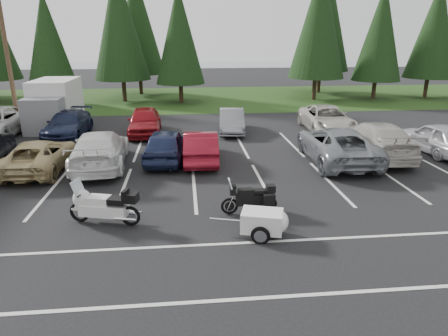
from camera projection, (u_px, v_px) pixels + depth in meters
ground at (181, 198)px, 14.37m from camera, size 120.00×120.00×0.00m
grass_strip at (181, 98)px, 37.03m from camera, size 80.00×16.00×0.01m
lake_water at (206, 70)px, 66.68m from camera, size 70.00×50.00×0.02m
utility_pole at (7, 51)px, 23.27m from camera, size 1.60×0.26×9.00m
box_truck at (52, 105)px, 24.95m from camera, size 2.40×5.60×2.90m
stall_markings at (181, 179)px, 16.26m from camera, size 32.00×16.00×0.01m
conifer_3 at (48, 39)px, 31.91m from camera, size 3.87×3.87×9.02m
conifer_4 at (119, 23)px, 33.45m from camera, size 4.80×4.80×11.17m
conifer_5 at (179, 35)px, 32.99m from camera, size 4.14×4.14×9.63m
conifer_6 at (319, 21)px, 34.26m from camera, size 4.93×4.93×11.48m
conifer_7 at (381, 32)px, 34.79m from camera, size 4.27×4.27×9.94m
conifer_8 at (435, 28)px, 35.95m from camera, size 4.53×4.53×10.56m
conifer_back_b at (137, 22)px, 37.81m from camera, size 4.97×4.97×11.58m
conifer_back_c at (324, 14)px, 38.64m from camera, size 5.50×5.50×12.81m
car_near_2 at (40, 155)px, 17.10m from camera, size 2.27×4.84×1.34m
car_near_3 at (100, 149)px, 17.59m from camera, size 2.59×5.61×1.59m
car_near_4 at (166, 145)px, 18.44m from camera, size 2.16×4.57×1.51m
car_near_5 at (201, 146)px, 18.35m from camera, size 1.64×4.37×1.43m
car_near_6 at (337, 144)px, 18.31m from camera, size 2.88×5.86×1.60m
car_near_7 at (375, 139)px, 19.12m from camera, size 2.68×5.87×1.66m
car_near_8 at (437, 138)px, 19.62m from camera, size 2.19×4.65×1.54m
car_far_1 at (68, 124)px, 22.90m from camera, size 2.13×4.95×1.42m
car_far_2 at (145, 121)px, 23.42m from camera, size 2.02×4.65×1.56m
car_far_3 at (232, 121)px, 23.96m from camera, size 1.82×4.24×1.36m
car_far_4 at (327, 119)px, 24.05m from camera, size 2.83×5.60×1.52m
touring_motorcycle at (103, 203)px, 12.19m from camera, size 2.67×1.42×1.41m
cargo_trailer at (262, 224)px, 11.52m from camera, size 1.90×1.39×0.79m
adventure_motorcycle at (249, 196)px, 12.93m from camera, size 2.05×0.72×1.25m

